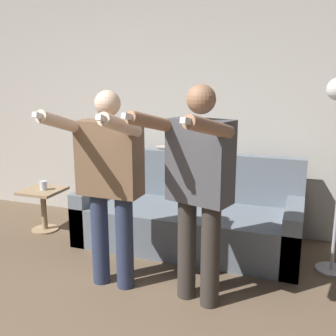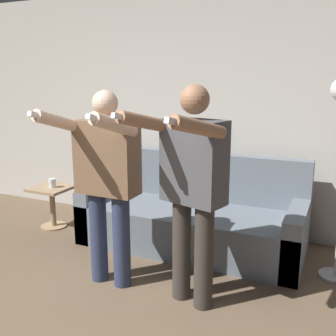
{
  "view_description": "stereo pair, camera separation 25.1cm",
  "coord_description": "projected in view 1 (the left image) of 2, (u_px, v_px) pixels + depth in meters",
  "views": [
    {
      "loc": [
        1.5,
        -1.23,
        1.66
      ],
      "look_at": [
        0.38,
        1.85,
        0.9
      ],
      "focal_mm": 42.0,
      "sensor_mm": 36.0,
      "label": 1
    },
    {
      "loc": [
        1.73,
        -1.14,
        1.66
      ],
      "look_at": [
        0.38,
        1.85,
        0.9
      ],
      "focal_mm": 42.0,
      "sensor_mm": 36.0,
      "label": 2
    }
  ],
  "objects": [
    {
      "name": "wall_back",
      "position": [
        168.0,
        111.0,
        4.4
      ],
      "size": [
        10.0,
        0.05,
        2.6
      ],
      "color": "beige",
      "rests_on": "ground_plane"
    },
    {
      "name": "couch",
      "position": [
        189.0,
        218.0,
        3.97
      ],
      "size": [
        2.18,
        0.87,
        0.9
      ],
      "color": "slate",
      "rests_on": "ground_plane"
    },
    {
      "name": "person_left",
      "position": [
        109.0,
        176.0,
        3.02
      ],
      "size": [
        0.57,
        0.66,
        1.57
      ],
      "rotation": [
        0.0,
        0.0,
        -0.02
      ],
      "color": "#2D3856",
      "rests_on": "ground_plane"
    },
    {
      "name": "person_right",
      "position": [
        198.0,
        181.0,
        2.78
      ],
      "size": [
        0.64,
        0.76,
        1.62
      ],
      "rotation": [
        0.0,
        0.0,
        -0.28
      ],
      "color": "#38332D",
      "rests_on": "ground_plane"
    },
    {
      "name": "cat",
      "position": [
        181.0,
        143.0,
        4.16
      ],
      "size": [
        0.48,
        0.14,
        0.19
      ],
      "color": "#B7AD9E",
      "rests_on": "couch"
    },
    {
      "name": "side_table",
      "position": [
        43.0,
        201.0,
        4.32
      ],
      "size": [
        0.42,
        0.42,
        0.47
      ],
      "color": "#A38460",
      "rests_on": "ground_plane"
    },
    {
      "name": "cup",
      "position": [
        43.0,
        186.0,
        4.26
      ],
      "size": [
        0.08,
        0.08,
        0.1
      ],
      "color": "silver",
      "rests_on": "side_table"
    }
  ]
}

